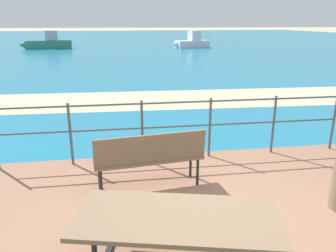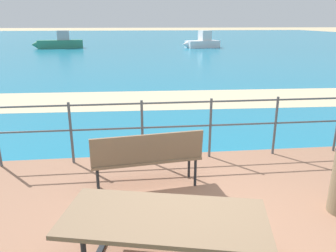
% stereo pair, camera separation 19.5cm
% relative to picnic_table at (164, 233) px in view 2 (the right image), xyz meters
% --- Properties ---
extents(ground_plane, '(240.00, 240.00, 0.00)m').
position_rel_picnic_table_xyz_m(ground_plane, '(0.52, 0.53, -0.64)').
color(ground_plane, tan).
extents(patio_paving, '(6.40, 5.20, 0.06)m').
position_rel_picnic_table_xyz_m(patio_paving, '(0.52, 0.53, -0.61)').
color(patio_paving, '#996B51').
rests_on(patio_paving, ground).
extents(sea_water, '(90.00, 90.00, 0.01)m').
position_rel_picnic_table_xyz_m(sea_water, '(0.52, 40.53, -0.64)').
color(sea_water, teal).
rests_on(sea_water, ground).
extents(beach_strip, '(54.06, 4.45, 0.01)m').
position_rel_picnic_table_xyz_m(beach_strip, '(0.52, 7.68, -0.64)').
color(beach_strip, beige).
rests_on(beach_strip, ground).
extents(picnic_table, '(2.01, 1.83, 0.75)m').
position_rel_picnic_table_xyz_m(picnic_table, '(0.00, 0.00, 0.00)').
color(picnic_table, '#7A6047').
rests_on(picnic_table, patio_paving).
extents(park_bench, '(1.59, 0.61, 0.87)m').
position_rel_picnic_table_xyz_m(park_bench, '(-0.05, 1.87, -0.06)').
color(park_bench, '#7A6047').
rests_on(park_bench, patio_paving).
extents(railing_fence, '(5.94, 0.04, 1.06)m').
position_rel_picnic_table_xyz_m(railing_fence, '(0.52, 2.93, 0.08)').
color(railing_fence, '#4C5156').
rests_on(railing_fence, patio_paving).
extents(boat_near, '(3.60, 2.00, 1.52)m').
position_rel_picnic_table_xyz_m(boat_near, '(6.43, 28.17, -0.14)').
color(boat_near, silver).
rests_on(boat_near, sea_water).
extents(boat_far, '(4.44, 1.63, 1.54)m').
position_rel_picnic_table_xyz_m(boat_far, '(-6.47, 28.77, -0.14)').
color(boat_far, '#338466').
rests_on(boat_far, sea_water).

